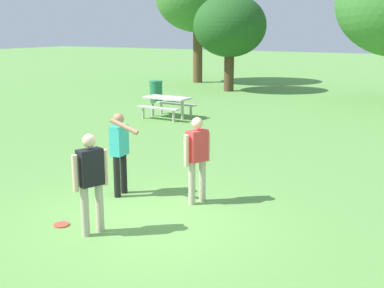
{
  "coord_description": "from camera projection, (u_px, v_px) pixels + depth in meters",
  "views": [
    {
      "loc": [
        4.57,
        -6.35,
        3.22
      ],
      "look_at": [
        -0.04,
        1.7,
        1.0
      ],
      "focal_mm": 45.48,
      "sensor_mm": 36.0,
      "label": 1
    }
  ],
  "objects": [
    {
      "name": "person_catcher",
      "position": [
        91.0,
        178.0,
        7.6
      ],
      "size": [
        0.34,
        0.58,
        1.64
      ],
      "color": "#B7AD93",
      "rests_on": "ground"
    },
    {
      "name": "ground_plane",
      "position": [
        145.0,
        221.0,
        8.32
      ],
      "size": [
        120.0,
        120.0,
        0.0
      ],
      "primitive_type": "plane",
      "color": "#609947"
    },
    {
      "name": "person_thrower",
      "position": [
        197.0,
        154.0,
        8.98
      ],
      "size": [
        0.34,
        0.58,
        1.64
      ],
      "color": "#B7AD93",
      "rests_on": "ground"
    },
    {
      "name": "person_bystander",
      "position": [
        120.0,
        148.0,
        9.4
      ],
      "size": [
        0.73,
        0.61,
        1.64
      ],
      "color": "black",
      "rests_on": "ground"
    },
    {
      "name": "picnic_table_near",
      "position": [
        167.0,
        103.0,
        17.76
      ],
      "size": [
        1.74,
        1.47,
        0.77
      ],
      "color": "beige",
      "rests_on": "ground"
    },
    {
      "name": "trash_can_further_along",
      "position": [
        156.0,
        91.0,
        21.54
      ],
      "size": [
        0.59,
        0.59,
        0.96
      ],
      "color": "#237047",
      "rests_on": "ground"
    },
    {
      "name": "frisbee",
      "position": [
        61.0,
        225.0,
        8.13
      ],
      "size": [
        0.26,
        0.26,
        0.03
      ],
      "primitive_type": "cylinder",
      "color": "#E04733",
      "rests_on": "ground"
    },
    {
      "name": "tree_broad_center",
      "position": [
        230.0,
        26.0,
        24.71
      ],
      "size": [
        3.72,
        3.72,
        4.92
      ],
      "color": "#4C3823",
      "rests_on": "ground"
    }
  ]
}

